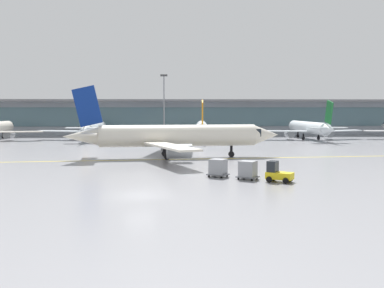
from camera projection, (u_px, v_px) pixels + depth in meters
ground_plane at (140, 195)px, 38.69m from camera, size 400.00×400.00×0.00m
taxiway_centreline_stripe at (178, 159)px, 65.24m from camera, size 109.56×10.50×0.01m
terminal_concourse at (160, 117)px, 124.59m from camera, size 194.18×11.00×9.60m
gate_airplane_2 at (94, 128)px, 104.83m from camera, size 25.40×27.21×9.04m
gate_airplane_3 at (202, 128)px, 103.21m from camera, size 25.35×27.31×9.04m
gate_airplane_4 at (309, 128)px, 105.51m from camera, size 25.32×27.31×9.04m
taxiing_regional_jet at (175, 136)px, 66.91m from camera, size 32.28×29.88×10.69m
baggage_tug at (278, 173)px, 45.43m from camera, size 2.95×2.60×2.10m
cargo_dolly_lead at (248, 169)px, 46.99m from camera, size 2.63×2.47×1.94m
cargo_dolly_trailing at (218, 167)px, 48.68m from camera, size 2.63×2.47×1.94m
apron_light_mast_1 at (164, 103)px, 114.58m from camera, size 1.80×0.36×15.80m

